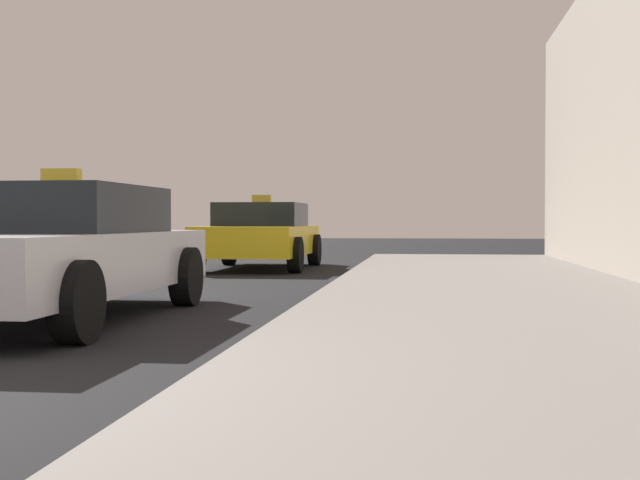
% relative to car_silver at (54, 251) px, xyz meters
% --- Properties ---
extents(sidewalk, '(4.00, 32.00, 0.15)m').
position_rel_car_silver_xyz_m(sidewalk, '(4.28, -3.83, -0.57)').
color(sidewalk, gray).
rests_on(sidewalk, ground_plane).
extents(car_silver, '(1.96, 4.59, 1.43)m').
position_rel_car_silver_xyz_m(car_silver, '(0.00, 0.00, 0.00)').
color(car_silver, '#B7B7BF').
rests_on(car_silver, ground_plane).
extents(car_yellow, '(2.02, 4.02, 1.43)m').
position_rel_car_silver_xyz_m(car_yellow, '(0.27, 8.62, -0.00)').
color(car_yellow, yellow).
rests_on(car_yellow, ground_plane).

